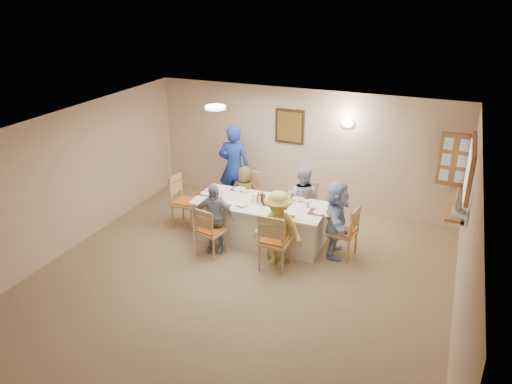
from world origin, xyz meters
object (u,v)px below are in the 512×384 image
at_px(chair_right_end, 343,231).
at_px(caregiver, 234,167).
at_px(diner_back_left, 245,194).
at_px(diner_front_left, 214,218).
at_px(chair_back_right, 304,206).
at_px(serving_hatch, 469,176).
at_px(diner_back_right, 303,199).
at_px(chair_back_left, 247,196).
at_px(diner_front_right, 278,229).
at_px(chair_left_end, 186,201).
at_px(condiment_ketchup, 259,197).
at_px(chair_front_right, 275,240).
at_px(desk_fan, 459,203).
at_px(dining_table, 260,221).
at_px(chair_front_left, 211,230).
at_px(diner_right_end, 336,219).

distance_m(chair_right_end, caregiver, 2.87).
height_order(diner_back_left, diner_front_left, diner_front_left).
relative_size(chair_back_right, diner_front_left, 0.70).
height_order(serving_hatch, diner_back_right, serving_hatch).
relative_size(chair_back_left, diner_front_right, 0.71).
height_order(diner_back_left, caregiver, caregiver).
bearing_deg(chair_left_end, condiment_ketchup, -91.37).
height_order(chair_front_right, caregiver, caregiver).
relative_size(desk_fan, condiment_ketchup, 1.43).
bearing_deg(chair_right_end, diner_back_right, -117.89).
bearing_deg(condiment_ketchup, chair_back_right, 52.32).
bearing_deg(diner_front_right, serving_hatch, 28.05).
distance_m(dining_table, chair_right_end, 1.55).
bearing_deg(chair_back_right, diner_front_right, -82.52).
height_order(chair_front_left, diner_front_right, diner_front_right).
height_order(chair_right_end, caregiver, caregiver).
bearing_deg(chair_front_right, chair_front_left, -0.39).
bearing_deg(diner_back_left, chair_left_end, 25.11).
relative_size(chair_back_right, diner_front_right, 0.68).
height_order(chair_right_end, diner_front_right, diner_front_right).
relative_size(chair_right_end, diner_front_left, 0.74).
height_order(diner_front_left, diner_front_right, diner_front_right).
bearing_deg(serving_hatch, chair_left_end, -170.86).
bearing_deg(serving_hatch, chair_back_right, 179.97).
distance_m(dining_table, condiment_ketchup, 0.49).
bearing_deg(chair_front_right, chair_back_left, -53.52).
xyz_separation_m(desk_fan, diner_back_left, (-3.90, 1.23, -0.98)).
height_order(serving_hatch, chair_left_end, serving_hatch).
height_order(dining_table, chair_back_left, chair_back_left).
xyz_separation_m(serving_hatch, diner_back_left, (-4.01, -0.12, -0.93)).
bearing_deg(caregiver, desk_fan, 147.56).
bearing_deg(chair_left_end, serving_hatch, -81.96).
bearing_deg(diner_right_end, diner_front_left, 96.68).
relative_size(dining_table, diner_front_left, 1.89).
xyz_separation_m(dining_table, chair_right_end, (1.55, 0.00, 0.10)).
bearing_deg(diner_right_end, condiment_ketchup, 78.36).
bearing_deg(condiment_ketchup, chair_left_end, 179.73).
height_order(diner_front_left, diner_right_end, diner_right_end).
distance_m(desk_fan, diner_right_end, 2.14).
height_order(chair_back_left, chair_front_left, chair_back_left).
xyz_separation_m(chair_right_end, condiment_ketchup, (-1.57, -0.01, 0.39)).
relative_size(dining_table, chair_front_right, 2.35).
bearing_deg(desk_fan, chair_front_left, -176.36).
xyz_separation_m(chair_back_right, diner_front_right, (0.00, -1.48, 0.22)).
height_order(desk_fan, chair_back_left, desk_fan).
bearing_deg(caregiver, diner_back_left, 122.66).
height_order(chair_left_end, diner_right_end, diner_right_end).
bearing_deg(diner_back_right, chair_front_left, 53.00).
bearing_deg(chair_right_end, chair_left_end, -82.30).
bearing_deg(desk_fan, diner_back_right, 155.51).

